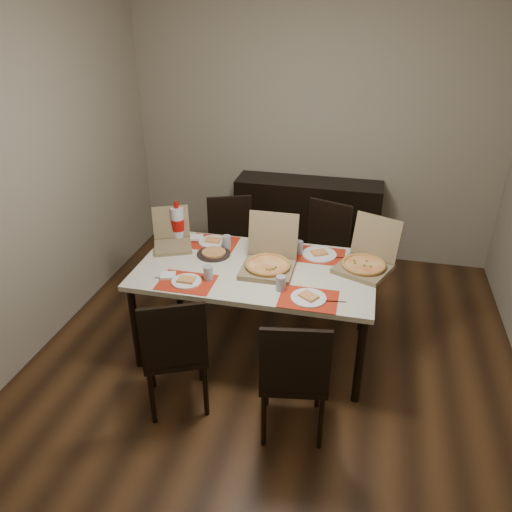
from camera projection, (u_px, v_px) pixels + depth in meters
name	position (u px, v px, depth m)	size (l,w,h in m)	color
ground	(273.00, 361.00, 4.01)	(3.80, 4.00, 0.02)	#452A15
room_walls	(289.00, 131.00, 3.57)	(3.84, 4.02, 2.62)	gray
sideboard	(307.00, 221.00, 5.32)	(1.50, 0.40, 0.90)	black
dining_table	(256.00, 275.00, 3.84)	(1.80, 1.00, 0.75)	beige
chair_near_left	(175.00, 349.00, 3.31)	(0.56, 0.56, 0.93)	black
chair_near_right	(294.00, 373.00, 3.10)	(0.48, 0.48, 0.93)	black
chair_far_left	(231.00, 242.00, 4.74)	(0.55, 0.55, 0.93)	black
chair_far_right	(323.00, 248.00, 4.63)	(0.53, 0.53, 0.93)	black
setting_near_left	(190.00, 279.00, 3.62)	(0.46, 0.30, 0.11)	red
setting_near_right	(301.00, 294.00, 3.44)	(0.50, 0.30, 0.11)	red
setting_far_left	(215.00, 241.00, 4.17)	(0.47, 0.30, 0.11)	red
setting_far_right	(314.00, 253.00, 3.99)	(0.45, 0.30, 0.11)	red
napkin_loose	(256.00, 268.00, 3.79)	(0.12, 0.11, 0.02)	white
pizza_box_center	(269.00, 262.00, 3.77)	(0.39, 0.43, 0.39)	olive
pizza_box_right	(366.00, 262.00, 3.77)	(0.50, 0.52, 0.37)	olive
pizza_box_left	(172.00, 240.00, 4.12)	(0.41, 0.42, 0.30)	olive
faina_plate	(214.00, 253.00, 3.99)	(0.27, 0.27, 0.03)	black
dip_bowl	(279.00, 256.00, 3.95)	(0.11, 0.11, 0.03)	white
soda_bottle	(178.00, 223.00, 4.19)	(0.11, 0.11, 0.34)	silver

